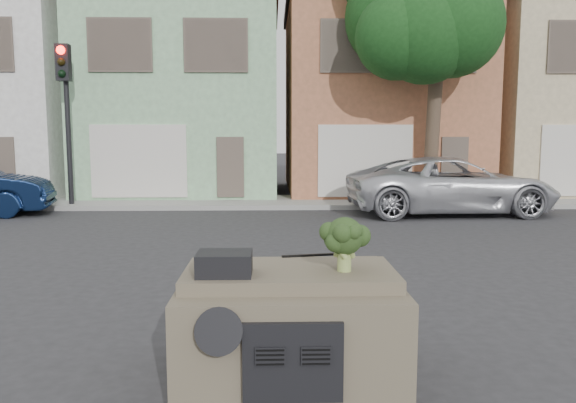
{
  "coord_description": "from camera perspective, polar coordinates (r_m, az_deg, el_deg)",
  "views": [
    {
      "loc": [
        -0.16,
        -8.18,
        2.35
      ],
      "look_at": [
        0.09,
        0.5,
        1.3
      ],
      "focal_mm": 35.0,
      "sensor_mm": 36.0,
      "label": 1
    }
  ],
  "objects": [
    {
      "name": "townhouse_tan",
      "position": [
        23.1,
        8.88,
        10.35
      ],
      "size": [
        7.2,
        8.2,
        7.55
      ],
      "primitive_type": "cube",
      "color": "#AF6A48",
      "rests_on": "ground"
    },
    {
      "name": "traffic_signal",
      "position": [
        18.78,
        -21.54,
        7.03
      ],
      "size": [
        0.4,
        0.4,
        5.1
      ],
      "primitive_type": "cube",
      "color": "black",
      "rests_on": "ground"
    },
    {
      "name": "broccoli",
      "position": [
        5.07,
        5.76,
        -4.28
      ],
      "size": [
        0.57,
        0.57,
        0.5
      ],
      "primitive_type": "cube",
      "rotation": [
        0.0,
        0.0,
        0.58
      ],
      "color": "#213516",
      "rests_on": "car_dashboard"
    },
    {
      "name": "townhouse_mint",
      "position": [
        22.97,
        -10.17,
        10.35
      ],
      "size": [
        7.2,
        8.2,
        7.55
      ],
      "primitive_type": "cube",
      "color": "#8FBF8F",
      "rests_on": "ground"
    },
    {
      "name": "car_dashboard",
      "position": [
        5.48,
        0.13,
        -12.17
      ],
      "size": [
        2.0,
        1.8,
        1.12
      ],
      "primitive_type": "cube",
      "color": "brown",
      "rests_on": "ground"
    },
    {
      "name": "instrument_hump",
      "position": [
        4.97,
        -6.47,
        -6.28
      ],
      "size": [
        0.48,
        0.38,
        0.2
      ],
      "primitive_type": "cube",
      "color": "black",
      "rests_on": "car_dashboard"
    },
    {
      "name": "wiper_arm",
      "position": [
        5.71,
        2.84,
        -5.45
      ],
      "size": [
        0.69,
        0.15,
        0.02
      ],
      "primitive_type": "cube",
      "rotation": [
        0.0,
        0.0,
        0.17
      ],
      "color": "black",
      "rests_on": "car_dashboard"
    },
    {
      "name": "sidewalk",
      "position": [
        18.82,
        -1.14,
        -0.05
      ],
      "size": [
        40.0,
        3.0,
        0.15
      ],
      "primitive_type": "cube",
      "color": "gray",
      "rests_on": "ground"
    },
    {
      "name": "tree_near",
      "position": [
        18.8,
        14.65,
        12.48
      ],
      "size": [
        4.4,
        4.0,
        8.5
      ],
      "primitive_type": "cube",
      "color": "#174016",
      "rests_on": "ground"
    },
    {
      "name": "silver_pickup",
      "position": [
        17.26,
        16.17,
        -1.2
      ],
      "size": [
        6.17,
        3.07,
        1.68
      ],
      "primitive_type": "imported",
      "rotation": [
        0.0,
        0.0,
        1.62
      ],
      "color": "silver",
      "rests_on": "ground"
    },
    {
      "name": "ground_plane",
      "position": [
        8.51,
        -0.5,
        -9.13
      ],
      "size": [
        120.0,
        120.0,
        0.0
      ],
      "primitive_type": "plane",
      "color": "#303033",
      "rests_on": "ground"
    },
    {
      "name": "townhouse_beige",
      "position": [
        25.54,
        25.9,
        9.41
      ],
      "size": [
        7.2,
        8.2,
        7.55
      ],
      "primitive_type": "cube",
      "color": "#C8B48C",
      "rests_on": "ground"
    }
  ]
}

